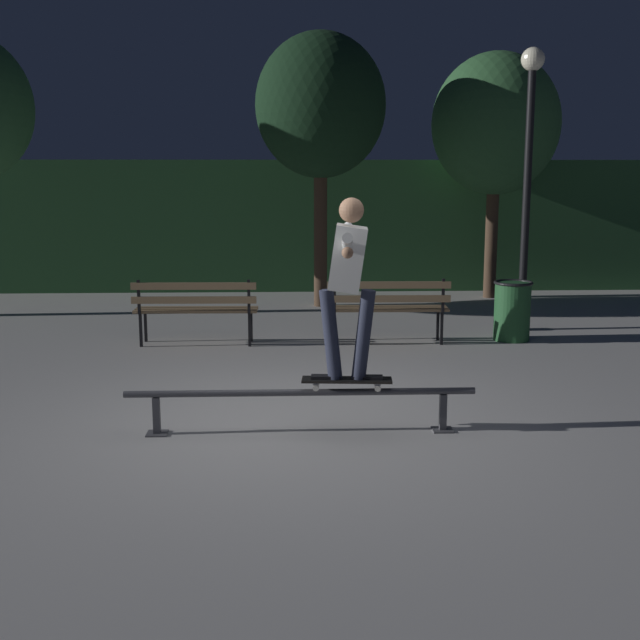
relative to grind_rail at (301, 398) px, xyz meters
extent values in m
plane|color=#ADAAA8|center=(0.00, 0.28, -0.31)|extent=(90.00, 90.00, 0.00)
cube|color=#2D5B33|center=(0.00, 8.98, 0.92)|extent=(24.00, 1.20, 2.45)
cylinder|color=#47474C|center=(0.00, 0.00, 0.05)|extent=(3.04, 0.06, 0.06)
cube|color=#47474C|center=(-1.25, 0.00, -0.14)|extent=(0.06, 0.06, 0.33)
cube|color=#47474C|center=(-1.25, 0.00, -0.30)|extent=(0.18, 0.18, 0.01)
cube|color=#47474C|center=(1.25, 0.00, -0.14)|extent=(0.06, 0.06, 0.33)
cube|color=#47474C|center=(1.25, 0.00, -0.30)|extent=(0.18, 0.18, 0.01)
cube|color=black|center=(0.40, 0.00, 0.16)|extent=(0.79, 0.26, 0.02)
cube|color=black|center=(0.40, 0.00, 0.17)|extent=(0.78, 0.25, 0.00)
cube|color=#9E9EA3|center=(0.67, -0.02, 0.14)|extent=(0.06, 0.17, 0.02)
cube|color=#9E9EA3|center=(0.14, 0.02, 0.14)|extent=(0.06, 0.17, 0.02)
cylinder|color=beige|center=(0.66, -0.10, 0.11)|extent=(0.05, 0.03, 0.05)
cylinder|color=beige|center=(0.67, 0.06, 0.11)|extent=(0.05, 0.03, 0.05)
cylinder|color=beige|center=(0.13, -0.06, 0.11)|extent=(0.05, 0.03, 0.05)
cylinder|color=beige|center=(0.14, 0.10, 0.11)|extent=(0.05, 0.03, 0.05)
cube|color=black|center=(0.58, -0.01, 0.19)|extent=(0.27, 0.12, 0.03)
cube|color=black|center=(0.22, 0.01, 0.19)|extent=(0.27, 0.12, 0.03)
cylinder|color=#282D42|center=(0.54, -0.01, 0.56)|extent=(0.21, 0.14, 0.79)
cylinder|color=#282D42|center=(0.26, 0.01, 0.56)|extent=(0.21, 0.14, 0.79)
cube|color=silver|center=(0.40, 0.00, 1.22)|extent=(0.36, 0.38, 0.57)
cylinder|color=silver|center=(0.37, -0.38, 1.38)|extent=(0.13, 0.61, 0.21)
cylinder|color=silver|center=(0.43, 0.38, 1.38)|extent=(0.13, 0.61, 0.21)
sphere|color=#A37556|center=(0.35, -0.66, 1.33)|extent=(0.09, 0.09, 0.09)
sphere|color=#A37556|center=(0.45, 0.66, 1.33)|extent=(0.09, 0.09, 0.09)
sphere|color=#A37556|center=(0.43, 0.00, 1.62)|extent=(0.21, 0.21, 0.21)
cube|color=black|center=(-0.60, 3.88, -0.09)|extent=(0.04, 0.04, 0.44)
cube|color=black|center=(-0.60, 3.56, -0.09)|extent=(0.04, 0.04, 0.44)
cube|color=black|center=(-0.60, 3.52, 0.35)|extent=(0.04, 0.04, 0.44)
cube|color=black|center=(-2.00, 3.92, -0.09)|extent=(0.04, 0.04, 0.44)
cube|color=black|center=(-2.01, 3.60, -0.09)|extent=(0.04, 0.04, 0.44)
cube|color=black|center=(-2.01, 3.56, 0.35)|extent=(0.04, 0.04, 0.44)
cube|color=#937551|center=(-1.30, 3.88, 0.15)|extent=(1.60, 0.13, 0.04)
cube|color=#937551|center=(-1.30, 3.74, 0.15)|extent=(1.60, 0.13, 0.04)
cube|color=#937551|center=(-1.31, 3.60, 0.15)|extent=(1.60, 0.13, 0.04)
cube|color=#937551|center=(-1.31, 3.53, 0.31)|extent=(1.60, 0.07, 0.09)
cube|color=#937551|center=(-1.31, 3.53, 0.49)|extent=(1.60, 0.07, 0.09)
cube|color=black|center=(1.92, 3.88, -0.09)|extent=(0.04, 0.04, 0.44)
cube|color=black|center=(1.91, 3.56, -0.09)|extent=(0.04, 0.04, 0.44)
cube|color=black|center=(1.91, 3.52, 0.35)|extent=(0.04, 0.04, 0.44)
cube|color=black|center=(0.51, 3.92, -0.09)|extent=(0.04, 0.04, 0.44)
cube|color=black|center=(0.50, 3.60, -0.09)|extent=(0.04, 0.04, 0.44)
cube|color=black|center=(0.50, 3.56, 0.35)|extent=(0.04, 0.04, 0.44)
cube|color=#937551|center=(1.21, 3.88, 0.15)|extent=(1.60, 0.13, 0.04)
cube|color=#937551|center=(1.21, 3.74, 0.15)|extent=(1.60, 0.13, 0.04)
cube|color=#937551|center=(1.20, 3.60, 0.15)|extent=(1.60, 0.13, 0.04)
cube|color=#937551|center=(1.20, 3.53, 0.31)|extent=(1.60, 0.07, 0.09)
cube|color=#937551|center=(1.20, 3.53, 0.49)|extent=(1.60, 0.07, 0.09)
cylinder|color=#4C3828|center=(3.54, 7.59, 0.75)|extent=(0.22, 0.22, 2.11)
ellipsoid|color=#2D5B33|center=(3.54, 7.59, 2.75)|extent=(2.22, 2.22, 2.44)
cylinder|color=#4C3828|center=(0.45, 6.76, 0.89)|extent=(0.22, 0.22, 2.39)
ellipsoid|color=black|center=(0.45, 6.76, 2.99)|extent=(2.12, 2.12, 2.33)
cylinder|color=black|center=(3.24, 4.54, 1.49)|extent=(0.11, 0.11, 3.60)
sphere|color=#F2EACC|center=(3.24, 4.54, 3.43)|extent=(0.32, 0.32, 0.32)
cylinder|color=black|center=(3.24, 4.54, -0.25)|extent=(0.20, 0.20, 0.12)
cylinder|color=#23562D|center=(2.91, 3.82, 0.08)|extent=(0.48, 0.48, 0.78)
torus|color=black|center=(2.91, 3.82, 0.47)|extent=(0.52, 0.52, 0.04)
camera|label=1|loc=(-0.11, -6.81, 1.94)|focal=45.69mm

